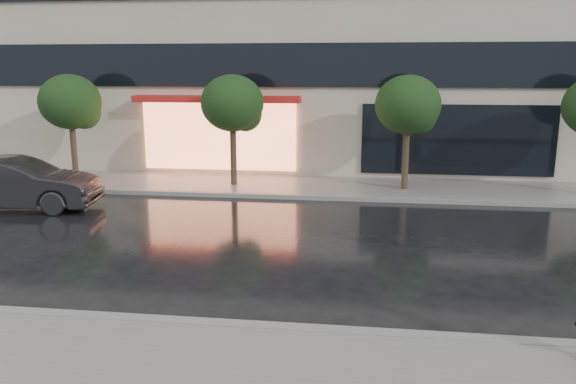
# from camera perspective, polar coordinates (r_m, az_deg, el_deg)

# --- Properties ---
(ground) EXTENTS (120.00, 120.00, 0.00)m
(ground) POSITION_cam_1_polar(r_m,az_deg,el_deg) (10.30, -1.51, -11.59)
(ground) COLOR black
(ground) RESTS_ON ground
(sidewalk_far) EXTENTS (60.00, 3.50, 0.12)m
(sidewalk_far) POSITION_cam_1_polar(r_m,az_deg,el_deg) (20.02, 3.06, 0.55)
(sidewalk_far) COLOR slate
(sidewalk_far) RESTS_ON ground
(curb_near) EXTENTS (60.00, 0.25, 0.14)m
(curb_near) POSITION_cam_1_polar(r_m,az_deg,el_deg) (9.38, -2.49, -13.67)
(curb_near) COLOR gray
(curb_near) RESTS_ON ground
(curb_far) EXTENTS (60.00, 0.25, 0.14)m
(curb_far) POSITION_cam_1_polar(r_m,az_deg,el_deg) (18.32, 2.63, -0.55)
(curb_far) COLOR gray
(curb_far) RESTS_ON ground
(tree_far_west) EXTENTS (2.20, 2.20, 3.99)m
(tree_far_west) POSITION_cam_1_polar(r_m,az_deg,el_deg) (21.98, -21.08, 8.34)
(tree_far_west) COLOR #33261C
(tree_far_west) RESTS_ON ground
(tree_mid_west) EXTENTS (2.20, 2.20, 3.99)m
(tree_mid_west) POSITION_cam_1_polar(r_m,az_deg,el_deg) (19.85, -5.48, 8.75)
(tree_mid_west) COLOR #33261C
(tree_mid_west) RESTS_ON ground
(tree_mid_east) EXTENTS (2.20, 2.20, 3.99)m
(tree_mid_east) POSITION_cam_1_polar(r_m,az_deg,el_deg) (19.42, 12.25, 8.45)
(tree_mid_east) COLOR #33261C
(tree_mid_east) RESTS_ON ground
(parked_car) EXTENTS (4.97, 2.31, 1.58)m
(parked_car) POSITION_cam_1_polar(r_m,az_deg,el_deg) (18.72, -25.91, 0.72)
(parked_car) COLOR black
(parked_car) RESTS_ON ground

